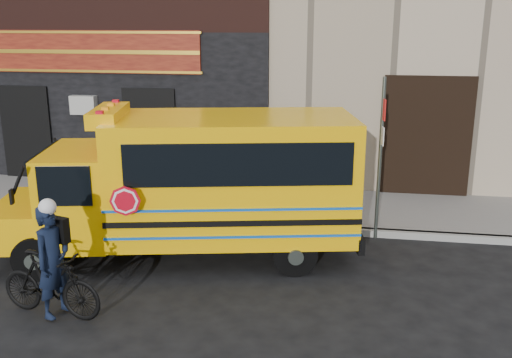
{
  "coord_description": "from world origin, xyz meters",
  "views": [
    {
      "loc": [
        2.05,
        -9.07,
        4.46
      ],
      "look_at": [
        0.26,
        1.85,
        1.36
      ],
      "focal_mm": 40.0,
      "sensor_mm": 36.0,
      "label": 1
    }
  ],
  "objects_px": {
    "sign_pole": "(380,153)",
    "cyclist": "(53,264)",
    "bicycle": "(50,284)",
    "school_bus": "(197,181)"
  },
  "relations": [
    {
      "from": "sign_pole",
      "to": "cyclist",
      "type": "relative_size",
      "value": 1.92
    },
    {
      "from": "sign_pole",
      "to": "bicycle",
      "type": "bearing_deg",
      "value": -140.96
    },
    {
      "from": "bicycle",
      "to": "sign_pole",
      "type": "bearing_deg",
      "value": -41.95
    },
    {
      "from": "sign_pole",
      "to": "cyclist",
      "type": "distance_m",
      "value": 6.59
    },
    {
      "from": "sign_pole",
      "to": "bicycle",
      "type": "xyz_separation_m",
      "value": [
        -5.11,
        -4.14,
        -1.33
      ]
    },
    {
      "from": "bicycle",
      "to": "cyclist",
      "type": "relative_size",
      "value": 1.0
    },
    {
      "from": "bicycle",
      "to": "cyclist",
      "type": "bearing_deg",
      "value": -96.38
    },
    {
      "from": "cyclist",
      "to": "sign_pole",
      "type": "bearing_deg",
      "value": -34.52
    },
    {
      "from": "school_bus",
      "to": "bicycle",
      "type": "distance_m",
      "value": 3.28
    },
    {
      "from": "school_bus",
      "to": "bicycle",
      "type": "xyz_separation_m",
      "value": [
        -1.66,
        -2.66,
        -0.98
      ]
    }
  ]
}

